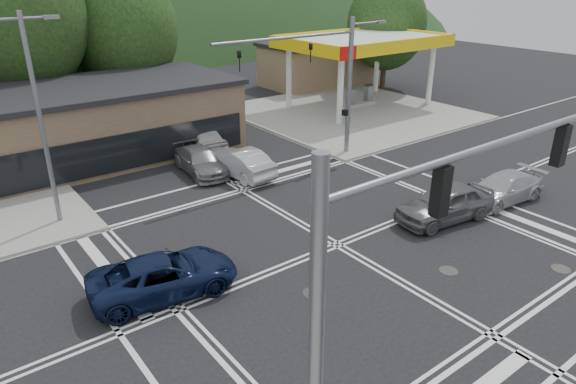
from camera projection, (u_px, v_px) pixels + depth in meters
ground at (337, 245)px, 21.10m from camera, size 120.00×120.00×0.00m
sidewalk_ne at (350, 112)px, 40.35m from camera, size 16.00×16.00×0.15m
gas_station_canopy at (363, 44)px, 40.20m from camera, size 12.32×8.34×5.75m
convenience_store at (317, 65)px, 49.70m from camera, size 10.00×6.00×3.80m
commercial_row at (23, 136)px, 28.26m from camera, size 24.00×8.00×4.00m
tree_n_b at (13, 15)px, 32.17m from camera, size 9.00×9.00×12.98m
tree_n_c at (124, 29)px, 36.58m from camera, size 7.60×7.60×10.87m
tree_n_e at (63, 18)px, 37.57m from camera, size 8.40×8.40×11.98m
tree_ne at (387, 24)px, 46.70m from camera, size 7.20×7.20×9.99m
streetlight_nw at (40, 112)px, 20.97m from camera, size 2.50×0.25×9.00m
signal_mast_ne at (334, 72)px, 28.92m from camera, size 11.65×0.30×8.00m
signal_mast_sw at (391, 280)px, 9.53m from camera, size 9.14×0.28×8.00m
car_blue_west at (164, 275)px, 17.72m from camera, size 5.42×3.16×1.42m
car_grey_center at (445, 203)px, 22.91m from camera, size 5.05×2.59×1.64m
car_silver_east at (503, 188)px, 24.86m from camera, size 4.82×2.29×1.36m
car_queue_a at (240, 162)px, 27.92m from camera, size 1.93×4.75×1.53m
car_queue_b at (199, 137)px, 31.84m from camera, size 2.40×5.14×1.70m
car_northbound at (200, 161)px, 28.36m from camera, size 2.41×4.84×1.35m
pedestrian at (348, 115)px, 36.47m from camera, size 0.59×0.40×1.56m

